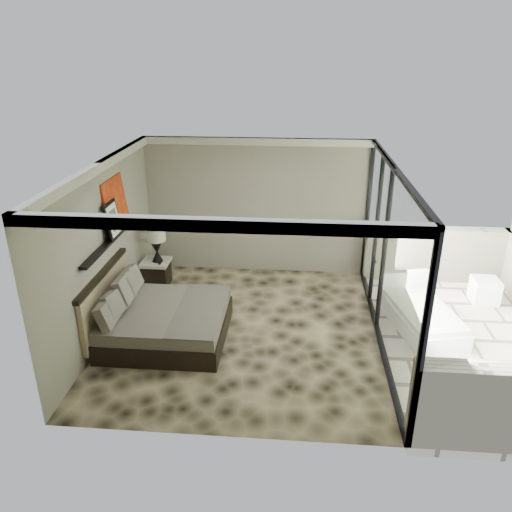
# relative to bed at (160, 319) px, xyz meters

# --- Properties ---
(floor) EXTENTS (5.00, 5.00, 0.00)m
(floor) POSITION_rel_bed_xyz_m (1.33, 0.32, -0.32)
(floor) COLOR black
(floor) RESTS_ON ground
(ceiling) EXTENTS (4.50, 5.00, 0.02)m
(ceiling) POSITION_rel_bed_xyz_m (1.33, 0.32, 2.47)
(ceiling) COLOR silver
(ceiling) RESTS_ON back_wall
(back_wall) EXTENTS (4.50, 0.02, 2.80)m
(back_wall) POSITION_rel_bed_xyz_m (1.33, 2.81, 1.08)
(back_wall) COLOR gray
(back_wall) RESTS_ON floor
(left_wall) EXTENTS (0.02, 5.00, 2.80)m
(left_wall) POSITION_rel_bed_xyz_m (-0.91, 0.32, 1.08)
(left_wall) COLOR gray
(left_wall) RESTS_ON floor
(glass_wall) EXTENTS (0.08, 5.00, 2.80)m
(glass_wall) POSITION_rel_bed_xyz_m (3.58, 0.32, 1.08)
(glass_wall) COLOR white
(glass_wall) RESTS_ON floor
(terrace_slab) EXTENTS (3.00, 5.00, 0.12)m
(terrace_slab) POSITION_rel_bed_xyz_m (5.08, 0.32, -0.38)
(terrace_slab) COLOR #B8B29D
(terrace_slab) RESTS_ON ground
(picture_ledge) EXTENTS (0.12, 2.20, 0.05)m
(picture_ledge) POSITION_rel_bed_xyz_m (-0.85, 0.42, 1.18)
(picture_ledge) COLOR black
(picture_ledge) RESTS_ON left_wall
(bed) EXTENTS (1.98, 1.92, 1.09)m
(bed) POSITION_rel_bed_xyz_m (0.00, 0.00, 0.00)
(bed) COLOR black
(bed) RESTS_ON floor
(nightstand) EXTENTS (0.70, 0.70, 0.54)m
(nightstand) POSITION_rel_bed_xyz_m (-0.59, 1.91, -0.06)
(nightstand) COLOR black
(nightstand) RESTS_ON floor
(table_lamp) EXTENTS (0.38, 0.38, 0.69)m
(table_lamp) POSITION_rel_bed_xyz_m (-0.54, 1.90, 0.64)
(table_lamp) COLOR black
(table_lamp) RESTS_ON nightstand
(abstract_canvas) EXTENTS (0.13, 0.90, 0.90)m
(abstract_canvas) POSITION_rel_bed_xyz_m (-0.87, 0.88, 1.65)
(abstract_canvas) COLOR red
(abstract_canvas) RESTS_ON picture_ledge
(framed_print) EXTENTS (0.11, 0.50, 0.60)m
(framed_print) POSITION_rel_bed_xyz_m (-0.81, 0.54, 1.50)
(framed_print) COLOR black
(framed_print) RESTS_ON picture_ledge
(ottoman) EXTENTS (0.46, 0.46, 0.46)m
(ottoman) POSITION_rel_bed_xyz_m (5.69, 1.72, -0.09)
(ottoman) COLOR white
(ottoman) RESTS_ON terrace_slab
(lounger) EXTENTS (1.23, 1.90, 0.69)m
(lounger) POSITION_rel_bed_xyz_m (4.32, 0.72, -0.11)
(lounger) COLOR white
(lounger) RESTS_ON terrace_slab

